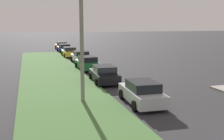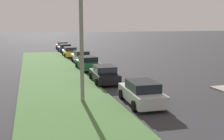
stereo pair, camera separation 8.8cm
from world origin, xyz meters
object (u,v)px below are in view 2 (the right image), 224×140
parked_car_black (104,74)px  parked_car_blue (65,48)px  parked_car_silver (142,93)px  parked_car_yellow (70,52)px  parked_car_green (88,63)px  parked_car_orange (62,46)px  streetlight (87,32)px  parked_car_white (81,57)px

parked_car_black → parked_car_blue: 25.27m
parked_car_silver → parked_car_black: 6.64m
parked_car_silver → parked_car_yellow: same height
parked_car_green → parked_car_blue: (18.48, 0.03, 0.00)m
parked_car_silver → parked_car_yellow: 25.63m
parked_car_orange → parked_car_silver: bearing=178.2°
parked_car_orange → parked_car_black: bearing=177.3°
parked_car_black → streetlight: 6.85m
parked_car_black → parked_car_white: (12.61, -0.44, 0.00)m
parked_car_blue → parked_car_yellow: bearing=176.4°
parked_car_green → parked_car_yellow: bearing=-2.1°
parked_car_silver → parked_car_black: same height
parked_car_orange → parked_car_yellow: bearing=176.4°
parked_car_orange → streetlight: size_ratio=0.58×
parked_car_white → parked_car_orange: same height
parked_car_silver → parked_car_white: (19.23, 0.12, 0.00)m
parked_car_green → parked_car_blue: 18.48m
parked_car_white → parked_car_yellow: (6.39, 0.50, 0.00)m
parked_car_orange → streetlight: 36.12m
parked_car_silver → parked_car_green: (13.40, 0.52, 0.00)m
parked_car_white → parked_car_yellow: size_ratio=1.01×
parked_car_white → parked_car_silver: bearing=178.3°
parked_car_blue → parked_car_orange: 5.35m
parked_car_green → parked_car_yellow: (12.22, 0.10, 0.00)m
parked_car_green → parked_car_white: (5.83, -0.40, 0.00)m
parked_car_yellow → parked_car_silver: bearing=-178.9°
parked_car_silver → parked_car_yellow: size_ratio=1.02×
parked_car_green → streetlight: bearing=165.5°
parked_car_black → parked_car_yellow: same height
parked_car_yellow → streetlight: (-24.23, 2.44, 3.67)m
parked_car_yellow → parked_car_blue: same height
parked_car_orange → parked_car_green: bearing=177.3°
streetlight → parked_car_green: bearing=-11.9°
parked_car_silver → parked_car_black: bearing=8.1°
parked_car_blue → parked_car_orange: bearing=-5.1°
streetlight → parked_car_silver: bearing=-114.5°
parked_car_yellow → parked_car_white: bearing=-175.9°
parked_car_orange → parked_car_white: bearing=178.4°
parked_car_white → parked_car_blue: size_ratio=0.99×
parked_car_silver → parked_car_blue: (31.88, 0.56, 0.00)m
parked_car_silver → parked_car_green: 13.41m
parked_car_silver → streetlight: size_ratio=0.59×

